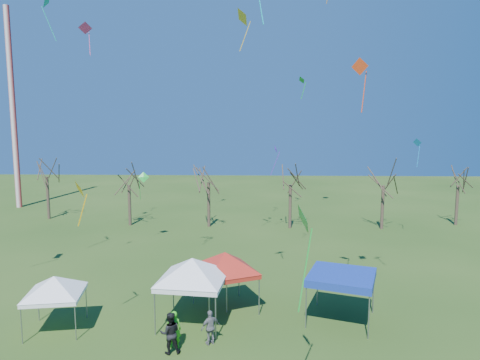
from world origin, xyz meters
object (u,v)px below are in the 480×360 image
object	(u,v)px
tree_5	(459,171)
person_green	(174,329)
tree_2	(208,167)
person_grey	(211,327)
tree_3	(291,169)
tent_white_mid	(192,263)
tent_red	(225,256)
tent_blue	(342,277)
tree_4	(384,170)
radio_mast	(13,109)
tree_0	(46,162)
tree_1	(128,171)
person_dark	(170,333)
tent_white_west	(54,280)

from	to	relation	value
tree_5	person_green	bearing A→B (deg)	-133.80
tree_2	person_grey	distance (m)	24.82
tree_3	tent_white_mid	size ratio (longest dim) A/B	1.69
tent_red	tent_blue	bearing A→B (deg)	-10.93
tent_white_mid	tent_red	distance (m)	2.44
tree_4	person_grey	world-z (taller)	tree_4
radio_mast	tree_0	size ratio (longest dim) A/B	2.96
tree_3	tent_red	world-z (taller)	tree_3
radio_mast	tree_0	bearing A→B (deg)	-42.77
tree_0	tree_1	bearing A→B (deg)	-15.18
radio_mast	tree_1	bearing A→B (deg)	-28.48
tent_white_mid	tent_red	bearing A→B (deg)	48.90
radio_mast	tree_2	bearing A→B (deg)	-20.57
tree_4	person_green	size ratio (longest dim) A/B	4.34
person_dark	tree_2	bearing A→B (deg)	-100.09
tree_3	tent_white_west	bearing A→B (deg)	-121.38
tree_5	person_grey	size ratio (longest dim) A/B	4.37
tree_1	tree_4	size ratio (longest dim) A/B	0.96
tree_0	person_green	xyz separation A→B (m)	(19.53, -27.43, -5.58)
tent_white_west	tree_0	bearing A→B (deg)	116.82
tent_white_west	tent_blue	xyz separation A→B (m)	(14.88, 1.63, -0.26)
tree_1	tent_white_west	world-z (taller)	tree_1
tree_1	tent_red	world-z (taller)	tree_1
radio_mast	tree_3	size ratio (longest dim) A/B	3.16
tree_0	tent_blue	distance (m)	37.28
tree_3	tent_white_west	world-z (taller)	tree_3
tree_0	person_green	distance (m)	34.13
tent_red	person_green	bearing A→B (deg)	-115.82
radio_mast	tent_red	bearing A→B (deg)	-45.87
tree_0	tree_4	size ratio (longest dim) A/B	1.07
tree_3	person_grey	size ratio (longest dim) A/B	4.63
tree_3	person_green	bearing A→B (deg)	-106.97
person_dark	person_grey	bearing A→B (deg)	-166.25
tree_5	tent_blue	world-z (taller)	tree_5
tent_blue	person_grey	world-z (taller)	tent_blue
tent_white_west	tent_red	bearing A→B (deg)	18.53
tent_red	tree_3	bearing A→B (deg)	75.12
person_green	person_dark	world-z (taller)	person_dark
tree_4	tent_white_mid	bearing A→B (deg)	-126.91
tree_1	person_dark	distance (m)	27.31
tree_5	tent_red	size ratio (longest dim) A/B	1.80
person_green	radio_mast	bearing A→B (deg)	-53.57
radio_mast	tree_4	xyz separation A→B (m)	(43.36, -10.00, -6.44)
radio_mast	tree_1	xyz separation A→B (m)	(17.23, -9.35, -6.71)
tree_2	tree_5	world-z (taller)	tree_2
radio_mast	tent_red	distance (m)	42.40
tent_white_west	person_dark	size ratio (longest dim) A/B	1.90
tree_2	person_green	bearing A→B (deg)	-87.54
radio_mast	person_green	size ratio (longest dim) A/B	13.78
person_green	person_dark	xyz separation A→B (m)	(-0.09, -0.51, 0.07)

